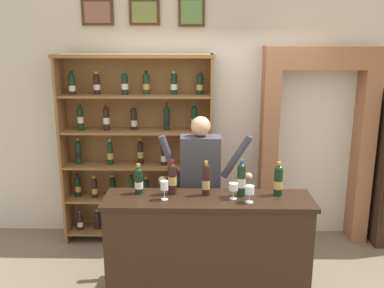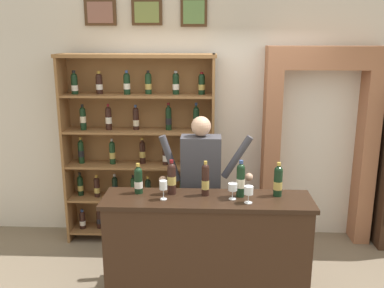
% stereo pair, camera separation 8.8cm
% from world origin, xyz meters
% --- Properties ---
extents(back_wall, '(12.00, 0.19, 3.00)m').
position_xyz_m(back_wall, '(-0.00, 1.58, 1.50)').
color(back_wall, silver).
rests_on(back_wall, ground).
extents(wine_shelf, '(1.78, 0.36, 2.23)m').
position_xyz_m(wine_shelf, '(-0.85, 1.29, 1.15)').
color(wine_shelf, olive).
rests_on(wine_shelf, ground).
extents(archway_doorway, '(1.29, 0.45, 2.31)m').
position_xyz_m(archway_doorway, '(1.25, 1.45, 1.28)').
color(archway_doorway, '#9E6647').
rests_on(archway_doorway, ground).
extents(tasting_counter, '(1.85, 0.48, 1.03)m').
position_xyz_m(tasting_counter, '(-0.04, -0.00, 0.52)').
color(tasting_counter, '#382316').
rests_on(tasting_counter, ground).
extents(shopkeeper, '(0.94, 0.22, 1.67)m').
position_xyz_m(shopkeeper, '(-0.11, 0.50, 1.03)').
color(shopkeeper, '#2D3347').
rests_on(shopkeeper, ground).
extents(tasting_bottle_brunello, '(0.08, 0.08, 0.28)m').
position_xyz_m(tasting_bottle_brunello, '(-0.66, 0.10, 1.16)').
color(tasting_bottle_brunello, black).
rests_on(tasting_bottle_brunello, tasting_counter).
extents(tasting_bottle_vin_santo, '(0.08, 0.08, 0.32)m').
position_xyz_m(tasting_bottle_vin_santo, '(-0.36, 0.09, 1.19)').
color(tasting_bottle_vin_santo, black).
rests_on(tasting_bottle_vin_santo, tasting_counter).
extents(tasting_bottle_grappa, '(0.07, 0.07, 0.32)m').
position_xyz_m(tasting_bottle_grappa, '(-0.06, 0.07, 1.18)').
color(tasting_bottle_grappa, black).
rests_on(tasting_bottle_grappa, tasting_counter).
extents(tasting_bottle_bianco, '(0.08, 0.08, 0.33)m').
position_xyz_m(tasting_bottle_bianco, '(0.25, 0.05, 1.19)').
color(tasting_bottle_bianco, black).
rests_on(tasting_bottle_bianco, tasting_counter).
extents(tasting_bottle_rosso, '(0.08, 0.08, 0.31)m').
position_xyz_m(tasting_bottle_rosso, '(0.58, 0.08, 1.18)').
color(tasting_bottle_rosso, black).
rests_on(tasting_bottle_rosso, tasting_counter).
extents(wine_glass_right, '(0.07, 0.07, 0.17)m').
position_xyz_m(wine_glass_right, '(-0.42, -0.05, 1.16)').
color(wine_glass_right, silver).
rests_on(wine_glass_right, tasting_counter).
extents(wine_glass_left, '(0.08, 0.08, 0.15)m').
position_xyz_m(wine_glass_left, '(0.18, -0.02, 1.14)').
color(wine_glass_left, silver).
rests_on(wine_glass_left, tasting_counter).
extents(wine_glass_center, '(0.08, 0.08, 0.15)m').
position_xyz_m(wine_glass_center, '(0.31, -0.10, 1.14)').
color(wine_glass_center, silver).
rests_on(wine_glass_center, tasting_counter).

